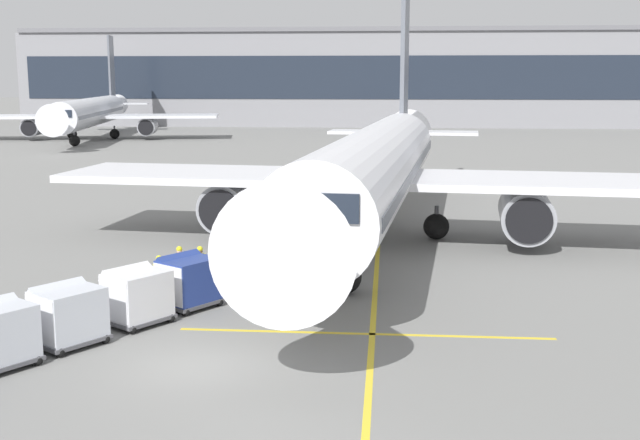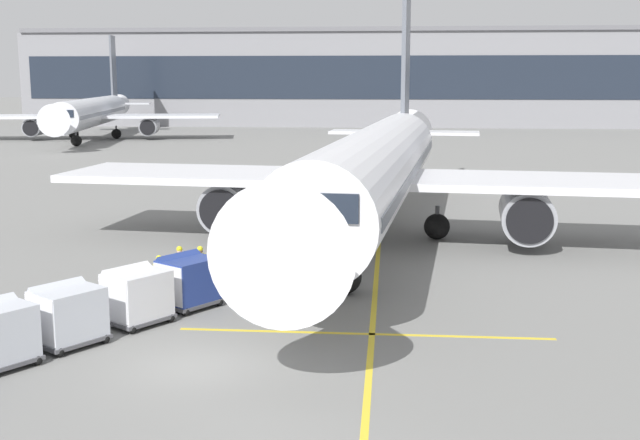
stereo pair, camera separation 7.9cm
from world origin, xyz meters
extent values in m
plane|color=slate|center=(0.00, 0.00, 0.00)|extent=(600.00, 600.00, 0.00)
cylinder|color=white|center=(4.79, 17.53, 3.72)|extent=(7.05, 31.88, 3.99)
cube|color=slate|center=(4.79, 17.53, 3.72)|extent=(6.96, 30.63, 0.48)
cone|color=white|center=(3.06, -0.21, 3.72)|extent=(4.16, 4.34, 3.79)
cone|color=white|center=(6.63, 36.45, 4.02)|extent=(4.00, 6.69, 3.39)
cube|color=white|center=(-3.41, 19.12, 3.12)|extent=(15.58, 7.76, 0.36)
cylinder|color=#93969E|center=(-2.42, 18.39, 1.71)|extent=(2.86, 4.33, 2.48)
cylinder|color=black|center=(-2.63, 16.29, 1.71)|extent=(2.11, 0.32, 2.10)
cube|color=white|center=(13.14, 17.51, 3.12)|extent=(15.58, 7.76, 0.36)
cylinder|color=#93969E|center=(12.03, 16.98, 1.71)|extent=(2.86, 4.33, 2.48)
cylinder|color=black|center=(11.82, 14.88, 1.71)|extent=(2.11, 0.32, 2.10)
cube|color=slate|center=(6.48, 34.86, 9.27)|extent=(0.65, 3.81, 9.49)
cube|color=white|center=(6.45, 34.54, 4.32)|extent=(10.42, 3.51, 0.20)
cube|color=#1E2633|center=(3.33, 2.57, 4.32)|extent=(2.96, 2.06, 0.88)
cylinder|color=#47474C|center=(3.87, 8.08, 1.19)|extent=(0.22, 0.22, 1.07)
sphere|color=black|center=(3.87, 8.08, 0.66)|extent=(1.31, 1.31, 1.31)
cylinder|color=#47474C|center=(1.96, 19.39, 1.19)|extent=(0.22, 0.22, 1.07)
sphere|color=black|center=(1.96, 19.39, 0.66)|extent=(1.31, 1.31, 1.31)
cylinder|color=#47474C|center=(7.92, 18.81, 1.19)|extent=(0.22, 0.22, 1.07)
sphere|color=black|center=(7.92, 18.81, 0.66)|extent=(1.31, 1.31, 1.31)
cube|color=silver|center=(0.56, 8.40, 0.50)|extent=(3.37, 3.66, 0.44)
cube|color=black|center=(-0.30, 7.89, 1.07)|extent=(0.81, 0.82, 0.70)
cylinder|color=#333338|center=(0.12, 8.42, 1.12)|extent=(0.08, 0.08, 0.80)
cube|color=silver|center=(1.24, 9.26, 1.95)|extent=(3.60, 4.20, 2.61)
cube|color=black|center=(1.24, 9.26, 2.04)|extent=(3.39, 4.00, 2.45)
cube|color=#333338|center=(1.59, 8.98, 2.07)|extent=(2.90, 3.64, 2.63)
cube|color=#333338|center=(0.90, 9.53, 2.07)|extent=(2.90, 3.64, 2.63)
cylinder|color=black|center=(1.87, 8.87, 0.28)|extent=(0.50, 0.56, 0.56)
cylinder|color=black|center=(0.72, 9.79, 0.28)|extent=(0.50, 0.56, 0.56)
cylinder|color=black|center=(0.40, 7.01, 0.28)|extent=(0.50, 0.56, 0.56)
cylinder|color=black|center=(-0.76, 7.92, 0.28)|extent=(0.50, 0.56, 0.56)
cube|color=#515156|center=(-1.52, 5.74, 0.21)|extent=(2.45, 2.55, 0.12)
cylinder|color=#4C4C51|center=(-2.27, 4.62, 0.20)|extent=(0.45, 0.62, 0.07)
cube|color=navy|center=(-1.52, 5.74, 1.02)|extent=(2.31, 2.41, 1.50)
cube|color=navy|center=(-1.86, 5.97, 1.54)|extent=(1.71, 2.00, 0.74)
cube|color=silver|center=(-2.06, 4.94, 1.02)|extent=(1.21, 0.83, 1.38)
sphere|color=black|center=(-2.53, 5.46, 0.15)|extent=(0.30, 0.30, 0.30)
sphere|color=black|center=(-1.40, 4.70, 0.15)|extent=(0.30, 0.30, 0.30)
sphere|color=black|center=(-1.63, 6.79, 0.15)|extent=(0.30, 0.30, 0.30)
sphere|color=black|center=(-0.51, 6.03, 0.15)|extent=(0.30, 0.30, 0.30)
cube|color=#515156|center=(-2.74, 3.68, 0.21)|extent=(2.45, 2.55, 0.12)
cylinder|color=#4C4C51|center=(-3.49, 2.57, 0.20)|extent=(0.45, 0.62, 0.07)
cube|color=silver|center=(-2.74, 3.68, 1.02)|extent=(2.31, 2.41, 1.50)
cube|color=silver|center=(-3.08, 3.92, 1.54)|extent=(1.71, 2.00, 0.74)
cube|color=silver|center=(-3.28, 2.89, 1.02)|extent=(1.21, 0.83, 1.38)
sphere|color=black|center=(-3.75, 3.40, 0.15)|extent=(0.30, 0.30, 0.30)
sphere|color=black|center=(-2.62, 2.64, 0.15)|extent=(0.30, 0.30, 0.30)
sphere|color=black|center=(-2.85, 4.73, 0.15)|extent=(0.30, 0.30, 0.30)
sphere|color=black|center=(-1.72, 3.97, 0.15)|extent=(0.30, 0.30, 0.30)
cube|color=#515156|center=(-4.16, 1.40, 0.21)|extent=(2.45, 2.55, 0.12)
cylinder|color=#4C4C51|center=(-4.91, 0.28, 0.20)|extent=(0.45, 0.62, 0.07)
cube|color=silver|center=(-4.16, 1.40, 1.02)|extent=(2.31, 2.41, 1.50)
cube|color=silver|center=(-4.50, 1.63, 1.54)|extent=(1.71, 2.00, 0.74)
cube|color=silver|center=(-4.70, 0.60, 1.02)|extent=(1.21, 0.83, 1.38)
sphere|color=black|center=(-5.17, 1.11, 0.15)|extent=(0.30, 0.30, 0.30)
sphere|color=black|center=(-4.04, 0.35, 0.15)|extent=(0.30, 0.30, 0.30)
sphere|color=black|center=(-4.27, 2.44, 0.15)|extent=(0.30, 0.30, 0.30)
sphere|color=black|center=(-3.15, 1.68, 0.15)|extent=(0.30, 0.30, 0.30)
sphere|color=black|center=(-5.53, 0.42, 0.15)|extent=(0.30, 0.30, 0.30)
sphere|color=black|center=(-4.41, -0.34, 0.15)|extent=(0.30, 0.30, 0.30)
cylinder|color=#333847|center=(1.90, 6.15, 0.43)|extent=(0.15, 0.15, 0.86)
cylinder|color=#333847|center=(2.05, 6.06, 0.43)|extent=(0.15, 0.15, 0.86)
cube|color=yellow|center=(1.97, 6.10, 1.15)|extent=(0.45, 0.41, 0.58)
cube|color=white|center=(2.04, 6.21, 1.15)|extent=(0.29, 0.19, 0.08)
sphere|color=#9E7051|center=(1.97, 6.10, 1.56)|extent=(0.21, 0.21, 0.21)
sphere|color=yellow|center=(1.97, 6.10, 1.63)|extent=(0.23, 0.23, 0.23)
cylinder|color=yellow|center=(1.77, 6.23, 1.10)|extent=(0.09, 0.09, 0.56)
cylinder|color=yellow|center=(2.18, 5.98, 1.10)|extent=(0.09, 0.09, 0.56)
cylinder|color=#333847|center=(-1.60, 8.13, 0.43)|extent=(0.15, 0.15, 0.86)
cylinder|color=#333847|center=(-1.72, 8.00, 0.43)|extent=(0.15, 0.15, 0.86)
cube|color=yellow|center=(-1.66, 8.06, 1.15)|extent=(0.44, 0.44, 0.58)
cube|color=white|center=(-1.57, 7.98, 1.15)|extent=(0.25, 0.25, 0.08)
sphere|color=brown|center=(-1.66, 8.06, 1.56)|extent=(0.21, 0.21, 0.21)
sphere|color=yellow|center=(-1.66, 8.06, 1.63)|extent=(0.23, 0.23, 0.23)
cylinder|color=yellow|center=(-1.49, 8.23, 1.10)|extent=(0.09, 0.09, 0.56)
cylinder|color=yellow|center=(-1.83, 7.89, 1.10)|extent=(0.09, 0.09, 0.56)
cylinder|color=black|center=(-2.52, 7.94, 0.43)|extent=(0.15, 0.15, 0.86)
cylinder|color=black|center=(-2.36, 8.03, 0.43)|extent=(0.15, 0.15, 0.86)
cube|color=orange|center=(-2.44, 7.98, 1.15)|extent=(0.45, 0.39, 0.58)
cube|color=white|center=(-2.50, 8.10, 1.15)|extent=(0.31, 0.17, 0.08)
sphere|color=beige|center=(-2.44, 7.98, 1.56)|extent=(0.21, 0.21, 0.21)
sphere|color=yellow|center=(-2.44, 7.98, 1.63)|extent=(0.23, 0.23, 0.23)
cylinder|color=orange|center=(-2.65, 7.87, 1.10)|extent=(0.09, 0.09, 0.56)
cylinder|color=orange|center=(-2.23, 8.10, 1.10)|extent=(0.09, 0.09, 0.56)
cylinder|color=black|center=(-2.71, 6.43, 0.43)|extent=(0.15, 0.15, 0.86)
cylinder|color=black|center=(-2.81, 6.28, 0.43)|extent=(0.15, 0.15, 0.86)
cube|color=yellow|center=(-2.76, 6.35, 1.15)|extent=(0.41, 0.45, 0.58)
cube|color=white|center=(-2.65, 6.28, 1.15)|extent=(0.20, 0.29, 0.08)
sphere|color=tan|center=(-2.76, 6.35, 1.56)|extent=(0.21, 0.21, 0.21)
sphere|color=yellow|center=(-2.76, 6.35, 1.63)|extent=(0.23, 0.23, 0.23)
cylinder|color=yellow|center=(-2.63, 6.55, 1.10)|extent=(0.09, 0.09, 0.56)
cylinder|color=yellow|center=(-2.89, 6.15, 1.10)|extent=(0.09, 0.09, 0.56)
cube|color=black|center=(-0.81, 15.97, 0.03)|extent=(0.70, 0.70, 0.05)
cone|color=orange|center=(-0.81, 15.97, 0.42)|extent=(0.56, 0.56, 0.74)
cylinder|color=white|center=(-0.81, 15.97, 0.46)|extent=(0.31, 0.31, 0.09)
cube|color=yellow|center=(5.02, 17.53, 0.00)|extent=(0.20, 110.00, 0.01)
cube|color=yellow|center=(4.79, 3.29, 0.00)|extent=(12.00, 0.20, 0.01)
cube|color=gray|center=(3.99, 117.30, 7.67)|extent=(120.82, 15.06, 15.35)
cube|color=#1E2633|center=(3.99, 109.72, 8.06)|extent=(117.20, 0.10, 6.91)
cube|color=slate|center=(3.99, 115.80, 15.70)|extent=(119.62, 12.80, 0.70)
cylinder|color=silver|center=(-33.39, 80.92, 3.58)|extent=(9.27, 33.30, 3.70)
cube|color=slate|center=(-33.39, 80.92, 3.58)|extent=(9.08, 32.00, 0.44)
cone|color=silver|center=(-30.27, 62.76, 3.58)|extent=(4.10, 4.25, 3.52)
cone|color=silver|center=(-36.70, 100.17, 3.86)|extent=(4.11, 6.37, 3.15)
cube|color=silver|center=(-42.02, 80.27, 3.03)|extent=(16.64, 9.20, 0.36)
cylinder|color=#93969E|center=(-40.67, 79.83, 1.70)|extent=(2.99, 4.64, 2.30)
cylinder|color=black|center=(-40.30, 77.66, 1.70)|extent=(1.94, 0.45, 1.95)
cube|color=silver|center=(-25.04, 83.19, 3.03)|extent=(16.64, 9.20, 0.36)
cylinder|color=#93969E|center=(-26.16, 82.33, 1.70)|extent=(2.99, 4.64, 2.30)
cylinder|color=black|center=(-25.79, 80.16, 1.70)|extent=(1.94, 0.45, 1.95)
cube|color=slate|center=(-36.45, 98.71, 9.29)|extent=(0.95, 3.97, 9.94)
cube|color=silver|center=(-36.40, 98.42, 4.14)|extent=(11.00, 4.43, 0.20)
cube|color=#1E2633|center=(-30.70, 65.31, 4.14)|extent=(2.84, 2.08, 0.81)
cylinder|color=#47474C|center=(-31.70, 71.12, 1.19)|extent=(0.22, 0.22, 1.07)
sphere|color=black|center=(-31.70, 71.12, 0.66)|extent=(1.31, 1.31, 1.31)
cylinder|color=#47474C|center=(-36.41, 82.08, 1.19)|extent=(0.22, 0.22, 1.07)
sphere|color=black|center=(-36.41, 82.08, 0.66)|extent=(1.31, 1.31, 1.31)
cylinder|color=#47474C|center=(-30.93, 83.02, 1.19)|extent=(0.22, 0.22, 1.07)
sphere|color=black|center=(-30.93, 83.02, 0.66)|extent=(1.31, 1.31, 1.31)
camera|label=1|loc=(5.44, -21.28, 8.08)|focal=44.99mm
camera|label=2|loc=(5.52, -21.28, 8.08)|focal=44.99mm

